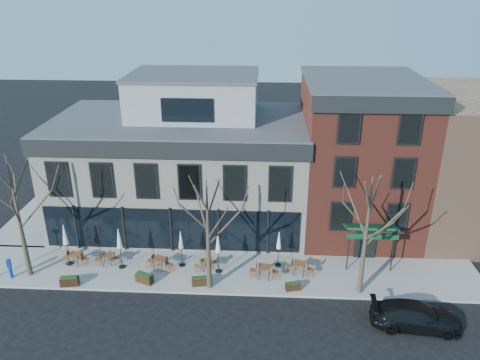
{
  "coord_description": "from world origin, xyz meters",
  "views": [
    {
      "loc": [
        6.11,
        -27.38,
        17.23
      ],
      "look_at": [
        4.54,
        2.0,
        4.74
      ],
      "focal_mm": 35.0,
      "sensor_mm": 36.0,
      "label": 1
    }
  ],
  "objects_px": {
    "parked_sedan": "(416,316)",
    "umbrella_0": "(65,237)",
    "call_box": "(10,267)",
    "cafe_set_0": "(75,258)"
  },
  "relations": [
    {
      "from": "parked_sedan",
      "to": "cafe_set_0",
      "type": "distance_m",
      "value": 21.05
    },
    {
      "from": "parked_sedan",
      "to": "cafe_set_0",
      "type": "height_order",
      "value": "parked_sedan"
    },
    {
      "from": "cafe_set_0",
      "to": "call_box",
      "type": "bearing_deg",
      "value": -154.35
    },
    {
      "from": "call_box",
      "to": "cafe_set_0",
      "type": "xyz_separation_m",
      "value": [
        3.47,
        1.67,
        -0.26
      ]
    },
    {
      "from": "cafe_set_0",
      "to": "parked_sedan",
      "type": "bearing_deg",
      "value": -12.97
    },
    {
      "from": "call_box",
      "to": "umbrella_0",
      "type": "relative_size",
      "value": 0.48
    },
    {
      "from": "call_box",
      "to": "umbrella_0",
      "type": "distance_m",
      "value": 3.69
    },
    {
      "from": "cafe_set_0",
      "to": "umbrella_0",
      "type": "bearing_deg",
      "value": 176.54
    },
    {
      "from": "parked_sedan",
      "to": "cafe_set_0",
      "type": "bearing_deg",
      "value": 81.76
    },
    {
      "from": "parked_sedan",
      "to": "umbrella_0",
      "type": "xyz_separation_m",
      "value": [
        -20.97,
        4.75,
        1.5
      ]
    }
  ]
}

